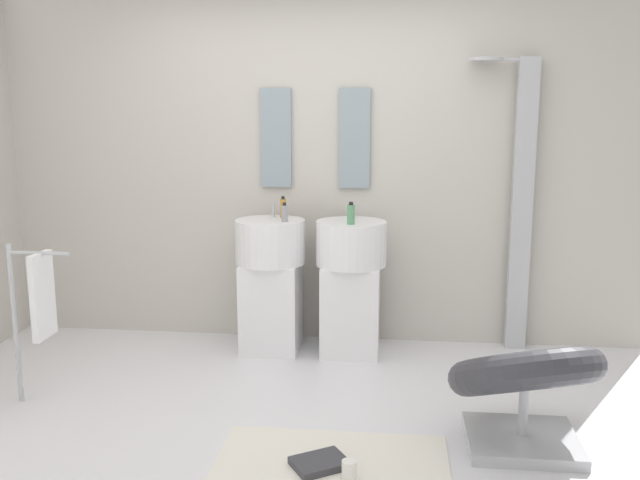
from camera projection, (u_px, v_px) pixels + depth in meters
ground_plane at (281, 437)px, 3.68m from camera, size 4.80×3.60×0.04m
rear_partition at (316, 165)px, 5.04m from camera, size 4.80×0.10×2.60m
pedestal_sink_left at (271, 279)px, 4.87m from camera, size 0.49×0.49×1.04m
pedestal_sink_right at (351, 282)px, 4.81m from camera, size 0.49×0.49×1.04m
vanity_mirror_left at (276, 138)px, 4.97m from camera, size 0.22×0.03×0.71m
vanity_mirror_right at (355, 138)px, 4.91m from camera, size 0.22×0.03×0.71m
shower_column at (520, 200)px, 4.81m from camera, size 0.49×0.24×2.05m
lounge_chair at (525, 381)px, 3.48m from camera, size 1.01×1.01×0.65m
towel_rack at (38, 299)px, 3.95m from camera, size 0.37×0.22×0.95m
area_rug at (331, 464)px, 3.34m from camera, size 1.14×0.69×0.01m
magazine_charcoal at (320, 463)px, 3.31m from camera, size 0.32×0.30×0.04m
coffee_mug at (349, 470)px, 3.19m from camera, size 0.07×0.07×0.09m
soap_bottle_grey at (284, 213)px, 4.70m from camera, size 0.04×0.04×0.13m
soap_bottle_green at (351, 214)px, 4.60m from camera, size 0.05×0.05×0.15m
soap_bottle_amber at (283, 208)px, 4.87m from camera, size 0.04×0.04×0.15m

